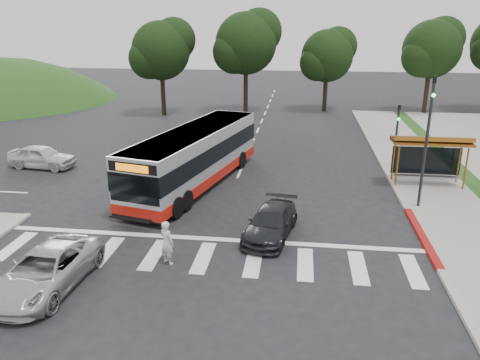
% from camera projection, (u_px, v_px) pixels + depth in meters
% --- Properties ---
extents(ground, '(140.00, 140.00, 0.00)m').
position_uv_depth(ground, '(224.00, 210.00, 23.17)').
color(ground, black).
rests_on(ground, ground).
extents(sidewalk_east, '(4.00, 40.00, 0.12)m').
position_uv_depth(sidewalk_east, '(417.00, 169.00, 29.31)').
color(sidewalk_east, gray).
rests_on(sidewalk_east, ground).
extents(curb_east, '(0.30, 40.00, 0.15)m').
position_uv_depth(curb_east, '(385.00, 168.00, 29.55)').
color(curb_east, '#9E9991').
rests_on(curb_east, ground).
extents(curb_east_red, '(0.32, 6.00, 0.15)m').
position_uv_depth(curb_east_red, '(422.00, 236.00, 20.16)').
color(curb_east_red, maroon).
rests_on(curb_east_red, ground).
extents(crosswalk_ladder, '(18.00, 2.60, 0.01)m').
position_uv_depth(crosswalk_ladder, '(203.00, 258.00, 18.47)').
color(crosswalk_ladder, silver).
rests_on(crosswalk_ladder, ground).
extents(bus_shelter, '(4.20, 1.60, 2.86)m').
position_uv_depth(bus_shelter, '(430.00, 145.00, 25.88)').
color(bus_shelter, brown).
rests_on(bus_shelter, sidewalk_east).
extents(traffic_signal_ne_tall, '(0.18, 0.37, 6.50)m').
position_uv_depth(traffic_signal_ne_tall, '(428.00, 132.00, 22.15)').
color(traffic_signal_ne_tall, black).
rests_on(traffic_signal_ne_tall, ground).
extents(traffic_signal_ne_short, '(0.18, 0.37, 4.00)m').
position_uv_depth(traffic_signal_ne_short, '(397.00, 129.00, 29.17)').
color(traffic_signal_ne_short, black).
rests_on(traffic_signal_ne_short, ground).
extents(tree_ne_a, '(6.16, 5.74, 9.30)m').
position_uv_depth(tree_ne_a, '(432.00, 48.00, 45.49)').
color(tree_ne_a, black).
rests_on(tree_ne_a, parking_lot).
extents(tree_north_a, '(6.60, 6.15, 10.17)m').
position_uv_depth(tree_north_a, '(247.00, 42.00, 45.65)').
color(tree_north_a, black).
rests_on(tree_north_a, ground).
extents(tree_north_b, '(5.72, 5.33, 8.43)m').
position_uv_depth(tree_north_b, '(328.00, 55.00, 46.95)').
color(tree_north_b, black).
rests_on(tree_north_b, ground).
extents(tree_north_c, '(6.16, 5.74, 9.30)m').
position_uv_depth(tree_north_c, '(162.00, 50.00, 44.95)').
color(tree_north_c, black).
rests_on(tree_north_c, ground).
extents(transit_bus, '(5.46, 12.58, 3.18)m').
position_uv_depth(transit_bus, '(195.00, 158.00, 26.24)').
color(transit_bus, '#AAADAF').
rests_on(transit_bus, ground).
extents(pedestrian, '(0.76, 0.69, 1.75)m').
position_uv_depth(pedestrian, '(167.00, 243.00, 17.79)').
color(pedestrian, silver).
rests_on(pedestrian, ground).
extents(dark_sedan, '(2.51, 4.55, 1.25)m').
position_uv_depth(dark_sedan, '(271.00, 223.00, 20.17)').
color(dark_sedan, black).
rests_on(dark_sedan, ground).
extents(silver_suv_south, '(2.58, 5.08, 1.38)m').
position_uv_depth(silver_suv_south, '(46.00, 270.00, 16.22)').
color(silver_suv_south, '#AEB1B3').
rests_on(silver_suv_south, ground).
extents(west_car_white, '(4.41, 2.13, 1.45)m').
position_uv_depth(west_car_white, '(42.00, 157.00, 29.64)').
color(west_car_white, silver).
rests_on(west_car_white, ground).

